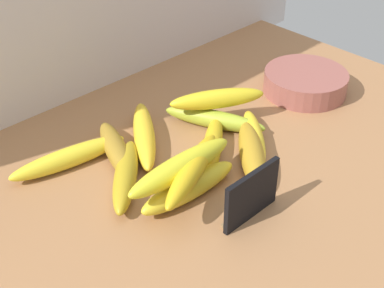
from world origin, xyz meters
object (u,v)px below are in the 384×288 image
(fruit_bowl, at_px, (305,82))
(banana_0, at_px, (212,147))
(banana_2, at_px, (144,135))
(banana_8, at_px, (254,137))
(banana_10, at_px, (217,99))
(chalkboard_sign, at_px, (251,197))
(banana_3, at_px, (116,150))
(banana_7, at_px, (252,154))
(banana_6, at_px, (126,175))
(banana_11, at_px, (192,170))
(banana_5, at_px, (214,119))
(banana_4, at_px, (69,158))
(banana_1, at_px, (188,187))
(banana_9, at_px, (181,167))

(fruit_bowl, xyz_separation_m, banana_0, (-0.29, -0.02, -0.01))
(fruit_bowl, distance_m, banana_2, 0.37)
(banana_2, bearing_deg, fruit_bowl, -13.79)
(banana_0, height_order, banana_8, same)
(fruit_bowl, distance_m, banana_10, 0.22)
(chalkboard_sign, distance_m, banana_3, 0.26)
(chalkboard_sign, distance_m, banana_7, 0.13)
(banana_8, bearing_deg, fruit_bowl, 13.11)
(banana_6, relative_size, banana_7, 0.98)
(banana_11, bearing_deg, banana_5, 34.38)
(banana_0, height_order, banana_7, banana_7)
(banana_2, relative_size, banana_10, 1.16)
(banana_5, bearing_deg, banana_0, -138.56)
(banana_4, bearing_deg, banana_11, -65.99)
(banana_7, bearing_deg, banana_8, 36.99)
(banana_5, height_order, banana_10, banana_10)
(banana_1, xyz_separation_m, banana_9, (-0.01, 0.01, 0.04))
(banana_6, bearing_deg, chalkboard_sign, -65.31)
(chalkboard_sign, xyz_separation_m, banana_6, (-0.09, 0.19, -0.02))
(banana_1, bearing_deg, banana_0, 25.89)
(banana_5, xyz_separation_m, banana_10, (0.01, 0.01, 0.04))
(banana_6, bearing_deg, banana_0, -14.12)
(banana_0, height_order, banana_9, banana_9)
(chalkboard_sign, relative_size, banana_2, 0.53)
(banana_4, distance_m, banana_9, 0.21)
(banana_2, height_order, banana_7, banana_7)
(fruit_bowl, bearing_deg, banana_7, -162.17)
(banana_11, bearing_deg, banana_8, 8.85)
(chalkboard_sign, bearing_deg, banana_6, 114.69)
(banana_8, distance_m, banana_11, 0.19)
(banana_11, bearing_deg, fruit_bowl, 11.21)
(banana_1, bearing_deg, banana_3, 97.18)
(fruit_bowl, height_order, banana_8, fruit_bowl)
(banana_3, relative_size, banana_5, 0.90)
(chalkboard_sign, relative_size, banana_3, 0.63)
(banana_7, bearing_deg, banana_9, 171.70)
(fruit_bowl, bearing_deg, banana_5, 170.73)
(chalkboard_sign, distance_m, banana_5, 0.25)
(banana_0, height_order, banana_1, banana_1)
(banana_1, distance_m, banana_4, 0.22)
(banana_4, relative_size, banana_11, 1.07)
(banana_8, bearing_deg, banana_0, 157.26)
(chalkboard_sign, distance_m, banana_0, 0.17)
(banana_2, bearing_deg, banana_8, -45.49)
(chalkboard_sign, bearing_deg, banana_8, 38.97)
(banana_8, bearing_deg, banana_2, 134.51)
(banana_6, xyz_separation_m, banana_11, (0.05, -0.10, 0.04))
(banana_3, bearing_deg, banana_5, -13.93)
(banana_1, xyz_separation_m, banana_6, (-0.05, 0.09, -0.00))
(banana_5, xyz_separation_m, banana_6, (-0.22, -0.02, 0.00))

